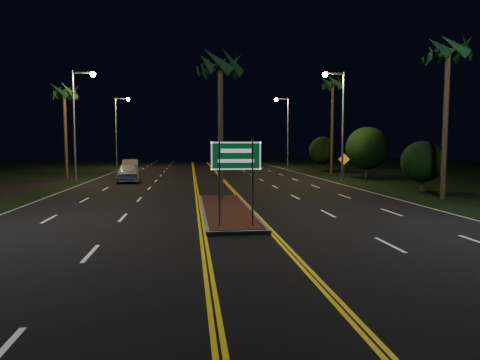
{
  "coord_description": "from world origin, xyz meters",
  "views": [
    {
      "loc": [
        -1.65,
        -12.42,
        3.13
      ],
      "look_at": [
        0.05,
        1.97,
        1.9
      ],
      "focal_mm": 32.0,
      "sensor_mm": 36.0,
      "label": 1
    }
  ],
  "objects": [
    {
      "name": "warning_sign",
      "position": [
        11.33,
        22.46,
        1.48
      ],
      "size": [
        0.94,
        0.28,
        2.3
      ],
      "rotation": [
        0.0,
        0.0,
        -0.26
      ],
      "color": "gray",
      "rests_on": "ground"
    },
    {
      "name": "shrub_far",
      "position": [
        13.8,
        36.0,
        2.34
      ],
      "size": [
        3.24,
        3.24,
        3.96
      ],
      "color": "#382819",
      "rests_on": "ground"
    },
    {
      "name": "palm_right_near",
      "position": [
        12.5,
        10.0,
        8.21
      ],
      "size": [
        2.4,
        2.4,
        9.3
      ],
      "color": "#382819",
      "rests_on": "ground"
    },
    {
      "name": "streetlight_left_mid",
      "position": [
        -10.61,
        24.0,
        5.66
      ],
      "size": [
        1.91,
        0.44,
        9.0
      ],
      "color": "gray",
      "rests_on": "ground"
    },
    {
      "name": "car_far",
      "position": [
        -7.78,
        32.8,
        0.87
      ],
      "size": [
        2.73,
        5.44,
        1.75
      ],
      "primitive_type": "imported",
      "rotation": [
        0.0,
        0.0,
        0.09
      ],
      "color": "#ADAFB7",
      "rests_on": "ground"
    },
    {
      "name": "streetlight_right_mid",
      "position": [
        10.61,
        22.0,
        5.66
      ],
      "size": [
        1.91,
        0.44,
        9.0
      ],
      "color": "gray",
      "rests_on": "ground"
    },
    {
      "name": "palm_median",
      "position": [
        0.0,
        10.5,
        7.28
      ],
      "size": [
        2.4,
        2.4,
        8.3
      ],
      "color": "#382819",
      "rests_on": "ground"
    },
    {
      "name": "shrub_near",
      "position": [
        13.5,
        14.0,
        1.95
      ],
      "size": [
        2.7,
        2.7,
        3.3
      ],
      "color": "#382819",
      "rests_on": "ground"
    },
    {
      "name": "streetlight_left_far",
      "position": [
        -10.61,
        44.0,
        5.66
      ],
      "size": [
        1.91,
        0.44,
        9.0
      ],
      "color": "gray",
      "rests_on": "ground"
    },
    {
      "name": "highway_sign",
      "position": [
        0.0,
        2.8,
        2.4
      ],
      "size": [
        1.8,
        0.08,
        3.2
      ],
      "color": "gray",
      "rests_on": "ground"
    },
    {
      "name": "shrub_mid",
      "position": [
        14.0,
        24.0,
        2.73
      ],
      "size": [
        3.78,
        3.78,
        4.62
      ],
      "color": "#382819",
      "rests_on": "ground"
    },
    {
      "name": "ground",
      "position": [
        0.0,
        0.0,
        0.0
      ],
      "size": [
        120.0,
        120.0,
        0.0
      ],
      "primitive_type": "plane",
      "color": "black",
      "rests_on": "ground"
    },
    {
      "name": "car_near",
      "position": [
        -6.71,
        23.53,
        0.92
      ],
      "size": [
        2.96,
        5.74,
        1.84
      ],
      "primitive_type": "imported",
      "rotation": [
        0.0,
        0.0,
        0.11
      ],
      "color": "silver",
      "rests_on": "ground"
    },
    {
      "name": "streetlight_right_far",
      "position": [
        10.61,
        42.0,
        5.66
      ],
      "size": [
        1.91,
        0.44,
        9.0
      ],
      "color": "gray",
      "rests_on": "ground"
    },
    {
      "name": "palm_left_far",
      "position": [
        -12.8,
        28.0,
        7.75
      ],
      "size": [
        2.4,
        2.4,
        8.8
      ],
      "color": "#382819",
      "rests_on": "ground"
    },
    {
      "name": "median_island",
      "position": [
        0.0,
        7.0,
        0.08
      ],
      "size": [
        2.25,
        10.25,
        0.17
      ],
      "color": "gray",
      "rests_on": "ground"
    },
    {
      "name": "palm_right_far",
      "position": [
        12.8,
        30.0,
        9.14
      ],
      "size": [
        2.4,
        2.4,
        10.3
      ],
      "color": "#382819",
      "rests_on": "ground"
    }
  ]
}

